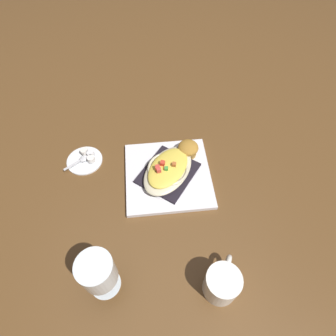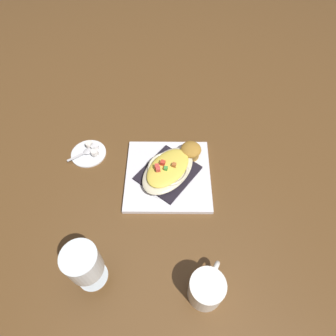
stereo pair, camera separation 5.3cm
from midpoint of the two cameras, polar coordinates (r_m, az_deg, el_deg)
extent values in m
plane|color=brown|center=(0.86, -1.75, -1.74)|extent=(2.60, 2.60, 0.00)
cube|color=white|center=(0.86, -1.76, -1.49)|extent=(0.27, 0.27, 0.01)
cube|color=black|center=(0.85, -1.78, -1.10)|extent=(0.21, 0.21, 0.01)
ellipsoid|color=beige|center=(0.84, -1.81, -0.50)|extent=(0.20, 0.23, 0.02)
torus|color=beige|center=(0.83, -1.82, -0.17)|extent=(0.17, 0.17, 0.01)
ellipsoid|color=#E3C747|center=(0.83, -1.83, -0.01)|extent=(0.17, 0.19, 0.02)
cube|color=#D2453C|center=(0.80, -3.75, -0.48)|extent=(0.01, 0.01, 0.01)
cube|color=green|center=(0.81, -2.22, -0.19)|extent=(0.01, 0.01, 0.01)
cube|color=red|center=(0.82, -2.95, 0.89)|extent=(0.02, 0.02, 0.01)
cube|color=#D64235|center=(0.81, -4.01, 0.01)|extent=(0.01, 0.01, 0.01)
cube|color=#B8602C|center=(0.82, -0.63, 0.66)|extent=(0.01, 0.01, 0.01)
cylinder|color=#A27732|center=(0.89, 2.31, 3.26)|extent=(0.05, 0.05, 0.02)
ellipsoid|color=#A7752C|center=(0.88, 2.35, 4.03)|extent=(0.06, 0.06, 0.03)
ellipsoid|color=#4C0F23|center=(0.87, 2.37, 4.33)|extent=(0.02, 0.02, 0.01)
cylinder|color=white|center=(0.70, 8.45, -22.16)|extent=(0.08, 0.08, 0.08)
torus|color=white|center=(0.71, 9.60, -18.70)|extent=(0.03, 0.05, 0.05)
cylinder|color=#4C2D14|center=(0.71, 8.34, -22.36)|extent=(0.07, 0.07, 0.06)
cylinder|color=white|center=(0.76, -14.49, -21.67)|extent=(0.07, 0.07, 0.00)
cylinder|color=white|center=(0.73, -15.08, -21.00)|extent=(0.01, 0.01, 0.06)
cylinder|color=white|center=(0.66, -16.48, -19.38)|extent=(0.08, 0.08, 0.08)
cylinder|color=silver|center=(0.68, -16.06, -19.86)|extent=(0.07, 0.07, 0.04)
cylinder|color=white|center=(0.94, -17.97, 1.44)|extent=(0.11, 0.11, 0.01)
ellipsoid|color=silver|center=(0.93, -18.11, 1.77)|extent=(0.04, 0.04, 0.01)
cube|color=silver|center=(0.93, -20.22, 0.47)|extent=(0.05, 0.04, 0.00)
cylinder|color=white|center=(0.92, -16.78, 1.69)|extent=(0.02, 0.02, 0.02)
cylinder|color=white|center=(0.93, -16.88, 2.72)|extent=(0.02, 0.02, 0.02)
cylinder|color=white|center=(0.94, -17.94, 3.13)|extent=(0.02, 0.02, 0.02)
camera|label=1|loc=(0.03, -91.83, -2.57)|focal=30.38mm
camera|label=2|loc=(0.03, 88.17, 2.57)|focal=30.38mm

